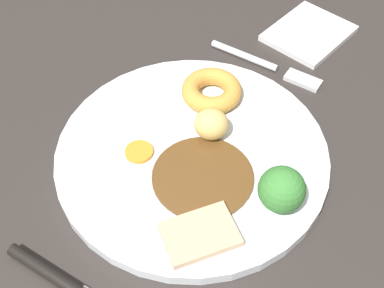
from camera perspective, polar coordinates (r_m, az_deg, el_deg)
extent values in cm
cube|color=#2B2623|center=(56.62, -1.98, -1.19)|extent=(120.00, 84.00, 3.60)
cylinder|color=white|center=(53.40, 0.00, -1.17)|extent=(29.43, 29.43, 1.40)
cylinder|color=#563819|center=(50.53, 1.26, -3.80)|extent=(10.53, 10.53, 0.30)
cube|color=tan|center=(46.63, 0.91, -10.42)|extent=(8.38, 8.04, 0.80)
torus|color=#C68938|center=(57.58, 2.29, 6.20)|extent=(7.05, 7.05, 2.10)
ellipsoid|color=#D8B260|center=(52.96, 2.26, 2.31)|extent=(4.85, 4.95, 3.52)
cylinder|color=orange|center=(52.71, -6.16, -0.91)|extent=(3.03, 3.03, 0.44)
cylinder|color=#8CB766|center=(48.94, 10.00, -6.67)|extent=(1.31, 1.31, 1.21)
sphere|color=#387A33|center=(47.13, 10.36, -5.20)|extent=(4.58, 4.58, 4.58)
cylinder|color=silver|center=(65.61, 6.18, 10.12)|extent=(1.20, 9.52, 0.90)
cube|color=silver|center=(63.54, 12.74, 7.24)|extent=(2.14, 4.56, 0.60)
cylinder|color=black|center=(48.14, -16.60, -13.95)|extent=(1.30, 8.51, 1.20)
cube|color=white|center=(70.88, 13.40, 12.39)|extent=(12.59, 11.04, 0.80)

